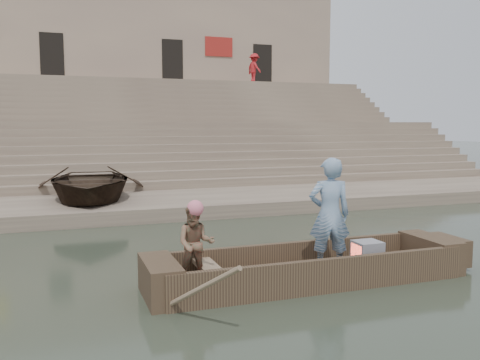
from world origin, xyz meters
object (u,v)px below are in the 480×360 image
beached_rowboat (89,183)px  pedestrian (254,68)px  television (367,252)px  standing_man (329,214)px  main_rowboat (308,276)px  rowing_man (196,244)px

beached_rowboat → pedestrian: 17.56m
television → standing_man: bearing=-169.7°
main_rowboat → beached_rowboat: bearing=110.2°
rowing_man → television: rowing_man is taller
main_rowboat → beached_rowboat: (-3.13, 8.52, 0.80)m
rowing_man → television: size_ratio=2.70×
main_rowboat → beached_rowboat: size_ratio=1.01×
main_rowboat → pedestrian: bearing=71.2°
main_rowboat → television: size_ratio=10.87×
beached_rowboat → television: bearing=-58.5°
standing_man → main_rowboat: bearing=-11.2°
main_rowboat → standing_man: bearing=-27.4°
rowing_man → pedestrian: (9.35, 21.70, 5.24)m
standing_man → television: standing_man is taller
main_rowboat → television: television is taller
television → beached_rowboat: size_ratio=0.09×
main_rowboat → rowing_man: rowing_man is taller
standing_man → rowing_man: standing_man is taller
rowing_man → pedestrian: 24.20m
pedestrian → television: bearing=149.3°
beached_rowboat → pedestrian: bearing=56.1°
rowing_man → beached_rowboat: 8.66m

